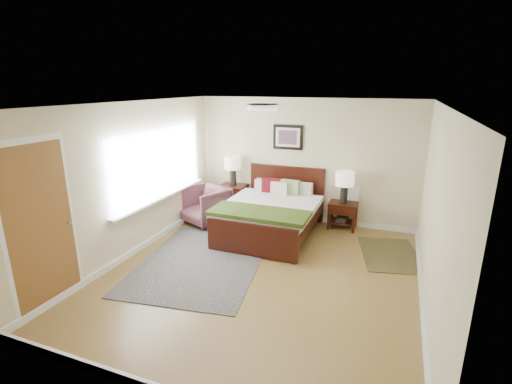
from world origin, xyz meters
TOP-DOWN VIEW (x-y plane):
  - floor at (0.00, 0.00)m, footprint 5.00×5.00m
  - back_wall at (0.00, 2.50)m, footprint 4.50×0.04m
  - front_wall at (0.00, -2.50)m, footprint 4.50×0.04m
  - left_wall at (-2.25, 0.00)m, footprint 0.04×5.00m
  - right_wall at (2.25, 0.00)m, footprint 0.04×5.00m
  - ceiling at (0.00, 0.00)m, footprint 4.50×5.00m
  - window at (-2.20, 0.70)m, footprint 0.11×2.72m
  - door at (-2.23, -1.75)m, footprint 0.06×1.00m
  - ceil_fixture at (0.00, 0.00)m, footprint 0.44×0.44m
  - bed at (-0.35, 1.49)m, footprint 1.70×2.06m
  - wall_art at (-0.35, 2.47)m, footprint 0.62×0.05m
  - nightstand_left at (-1.49, 2.25)m, footprint 0.55×0.50m
  - nightstand_right at (0.86, 2.26)m, footprint 0.54×0.40m
  - lamp_left at (-1.49, 2.27)m, footprint 0.35×0.35m
  - lamp_right at (0.86, 2.27)m, footprint 0.35×0.35m
  - armchair at (-1.80, 1.57)m, footprint 1.07×1.09m
  - rug_persian at (-1.03, 0.00)m, footprint 2.21×2.86m
  - rug_navy at (1.80, 1.36)m, footprint 1.17×1.51m

SIDE VIEW (x-z plane):
  - floor at x=0.00m, z-range 0.00..0.00m
  - rug_persian at x=-1.03m, z-range 0.00..0.01m
  - rug_navy at x=1.80m, z-range 0.00..0.01m
  - nightstand_right at x=0.86m, z-range 0.07..0.60m
  - armchair at x=-1.80m, z-range 0.00..0.76m
  - bed at x=-0.35m, z-range -0.04..1.07m
  - nightstand_left at x=-1.49m, z-range 0.20..0.87m
  - lamp_right at x=0.86m, z-range 0.66..1.27m
  - door at x=-2.23m, z-range -0.02..2.16m
  - lamp_left at x=-1.49m, z-range 0.79..1.40m
  - back_wall at x=0.00m, z-range 0.00..2.50m
  - front_wall at x=0.00m, z-range 0.00..2.50m
  - left_wall at x=-2.25m, z-range 0.00..2.50m
  - right_wall at x=2.25m, z-range 0.00..2.50m
  - window at x=-2.20m, z-range 0.72..2.04m
  - wall_art at x=-0.35m, z-range 1.47..1.97m
  - ceil_fixture at x=0.00m, z-range 2.43..2.50m
  - ceiling at x=0.00m, z-range 2.49..2.51m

